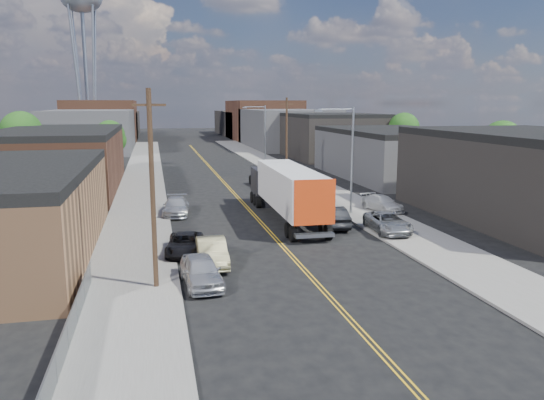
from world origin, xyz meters
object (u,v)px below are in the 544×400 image
car_left_c (185,244)px  car_right_lot_a (388,222)px  water_tower (82,3)px  car_left_a (201,271)px  car_right_lot_c (297,176)px  car_left_b (212,252)px  car_left_d (176,206)px  semi_truck (285,188)px  car_right_lot_b (382,203)px  car_right_oncoming (332,217)px  car_ahead_truck (264,180)px

car_left_c → car_right_lot_a: size_ratio=0.92×
water_tower → car_right_lot_a: size_ratio=7.24×
car_left_a → car_right_lot_c: car_left_a is taller
car_left_b → car_right_lot_c: size_ratio=1.14×
car_left_b → car_left_d: car_left_b is taller
semi_truck → car_right_lot_c: 19.92m
car_left_b → car_right_lot_c: bearing=66.8°
car_left_c → car_right_lot_a: 14.76m
car_right_lot_b → car_right_lot_c: car_right_lot_c is taller
car_left_b → car_left_c: bearing=119.4°
car_right_lot_b → car_left_d: bearing=156.8°
water_tower → car_left_d: water_tower is taller
car_left_a → car_right_oncoming: (10.92, 11.08, 0.01)m
car_left_d → car_right_lot_b: 17.63m
semi_truck → car_ahead_truck: (1.82, 17.16, -1.75)m
car_left_c → car_right_oncoming: bearing=31.5°
water_tower → car_right_oncoming: water_tower is taller
car_left_d → car_right_oncoming: car_right_oncoming is taller
car_right_lot_a → car_right_lot_b: 7.72m
semi_truck → car_right_oncoming: 4.97m
car_right_oncoming → car_right_lot_b: size_ratio=1.07×
car_left_c → water_tower: bearing=106.9°
water_tower → car_ahead_truck: 78.72m
car_left_b → car_right_oncoming: size_ratio=0.97×
car_ahead_truck → semi_truck: bearing=-99.4°
semi_truck → car_left_b: size_ratio=3.56×
car_left_c → car_ahead_truck: (10.42, 26.00, 0.08)m
water_tower → car_ahead_truck: size_ratio=7.04×
car_right_oncoming → car_right_lot_b: 7.36m
car_left_a → car_right_oncoming: bearing=41.2°
car_right_lot_c → car_ahead_truck: bearing=179.8°
car_left_b → car_right_lot_a: 14.01m
car_left_c → car_right_oncoming: size_ratio=0.97×
car_left_b → car_left_d: 14.81m
semi_truck → car_right_lot_b: size_ratio=3.69×
car_left_d → car_left_c: bearing=-84.6°
car_right_lot_b → car_ahead_truck: bearing=98.9°
car_right_oncoming → car_ahead_truck: 20.94m
car_right_lot_b → car_right_lot_c: bearing=84.2°
car_left_b → car_left_c: car_left_b is taller
car_left_d → car_right_lot_c: bearing=51.7°
water_tower → car_left_b: (17.00, -96.55, -29.88)m
car_left_c → car_left_a: bearing=-78.0°
car_left_d → car_right_lot_a: (14.60, -10.04, 0.13)m
car_left_a → car_left_d: car_left_a is taller
car_left_c → car_right_lot_b: (17.40, 9.34, 0.15)m
car_left_a → car_left_c: car_left_a is taller
semi_truck → car_left_a: size_ratio=3.62×
water_tower → car_left_b: size_ratio=7.90×
car_left_b → car_right_lot_c: (13.39, 30.26, 0.08)m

